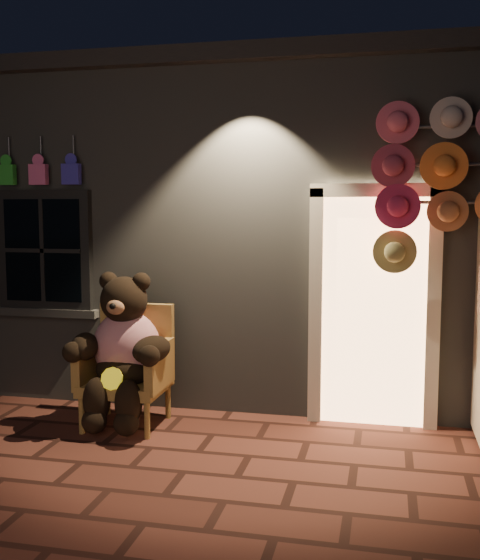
% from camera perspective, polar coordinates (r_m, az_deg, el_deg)
% --- Properties ---
extents(ground, '(60.00, 60.00, 0.00)m').
position_cam_1_polar(ground, '(5.14, -4.98, -16.31)').
color(ground, brown).
rests_on(ground, ground).
extents(shop_building, '(7.30, 5.95, 3.51)m').
position_cam_1_polar(shop_building, '(8.63, 3.00, 4.71)').
color(shop_building, slate).
rests_on(shop_building, ground).
extents(wicker_armchair, '(0.75, 0.68, 1.08)m').
position_cam_1_polar(wicker_armchair, '(6.13, -9.63, -7.33)').
color(wicker_armchair, '#A1803E').
rests_on(wicker_armchair, ground).
extents(teddy_bear, '(0.99, 0.77, 1.36)m').
position_cam_1_polar(teddy_bear, '(5.96, -10.16, -5.97)').
color(teddy_bear, '#A8122B').
rests_on(teddy_bear, ground).
extents(hat_rack, '(1.64, 0.22, 2.90)m').
position_cam_1_polar(hat_rack, '(5.84, 19.21, 8.78)').
color(hat_rack, '#59595E').
rests_on(hat_rack, ground).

